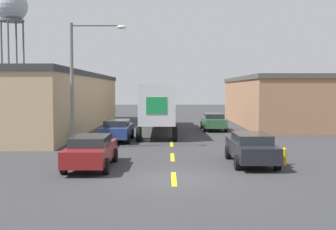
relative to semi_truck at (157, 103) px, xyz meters
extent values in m
plane|color=#333335|center=(1.11, -19.18, -2.35)|extent=(160.00, 160.00, 0.00)
cube|color=gold|center=(1.11, -19.13, -2.35)|extent=(0.20, 2.63, 0.01)
cube|color=gold|center=(1.11, -13.81, -2.35)|extent=(0.20, 2.63, 0.01)
cube|color=gold|center=(1.11, -8.48, -2.35)|extent=(0.20, 2.63, 0.01)
cube|color=tan|center=(-11.12, 2.39, -0.06)|extent=(10.92, 28.22, 4.59)
cube|color=#333338|center=(-11.12, 2.39, 2.44)|extent=(11.12, 28.42, 0.40)
cube|color=#9E7051|center=(13.96, 6.37, -0.17)|extent=(12.17, 19.26, 4.36)
cube|color=#4C4742|center=(13.96, 6.37, 2.21)|extent=(12.37, 19.46, 0.40)
cube|color=silver|center=(-0.10, 6.62, -0.32)|extent=(2.41, 3.04, 3.08)
cube|color=silver|center=(0.03, -1.61, 0.12)|extent=(2.70, 12.90, 2.79)
cube|color=#198442|center=(0.13, -8.06, 0.12)|extent=(1.37, 0.05, 1.12)
cylinder|color=black|center=(1.14, 7.02, -1.86)|extent=(0.30, 0.98, 0.98)
cylinder|color=black|center=(-1.36, 6.98, -1.86)|extent=(0.30, 0.98, 0.98)
cylinder|color=black|center=(1.15, 5.82, -1.86)|extent=(0.30, 0.98, 0.98)
cylinder|color=black|center=(-1.34, 5.78, -1.86)|extent=(0.30, 0.98, 0.98)
cylinder|color=black|center=(1.34, -5.83, -1.86)|extent=(0.30, 0.98, 0.98)
cylinder|color=black|center=(-1.15, -5.86, -1.86)|extent=(0.30, 0.98, 0.98)
cylinder|color=black|center=(1.36, -7.23, -1.86)|extent=(0.30, 0.98, 0.98)
cylinder|color=black|center=(-1.13, -7.26, -1.86)|extent=(0.30, 0.98, 0.98)
cube|color=black|center=(4.80, -15.82, -1.66)|extent=(1.76, 4.78, 0.71)
cube|color=#23282D|center=(4.80, -15.96, -1.10)|extent=(1.55, 2.48, 0.41)
cylinder|color=black|center=(5.68, -14.34, -2.01)|extent=(0.22, 0.68, 0.68)
cylinder|color=black|center=(3.92, -14.34, -2.01)|extent=(0.22, 0.68, 0.68)
cylinder|color=black|center=(5.68, -17.30, -2.01)|extent=(0.22, 0.68, 0.68)
cylinder|color=black|center=(3.92, -17.30, -2.01)|extent=(0.22, 0.68, 0.68)
cube|color=maroon|center=(-2.59, -16.75, -1.66)|extent=(1.76, 4.78, 0.71)
cube|color=#23282D|center=(-2.59, -16.90, -1.10)|extent=(1.55, 2.48, 0.41)
cylinder|color=black|center=(-1.71, -15.27, -2.01)|extent=(0.22, 0.68, 0.68)
cylinder|color=black|center=(-3.47, -15.27, -2.01)|extent=(0.22, 0.68, 0.68)
cylinder|color=black|center=(-1.71, -18.24, -2.01)|extent=(0.22, 0.68, 0.68)
cylinder|color=black|center=(-3.47, -18.24, -2.01)|extent=(0.22, 0.68, 0.68)
cube|color=navy|center=(-2.59, -6.94, -1.66)|extent=(1.76, 4.78, 0.71)
cube|color=#23282D|center=(-2.59, -7.08, -1.10)|extent=(1.55, 2.48, 0.41)
cylinder|color=black|center=(-1.71, -5.46, -2.01)|extent=(0.22, 0.68, 0.68)
cylinder|color=black|center=(-3.47, -5.46, -2.01)|extent=(0.22, 0.68, 0.68)
cylinder|color=black|center=(-1.71, -8.42, -2.01)|extent=(0.22, 0.68, 0.68)
cylinder|color=black|center=(-3.47, -8.42, -2.01)|extent=(0.22, 0.68, 0.68)
cube|color=#2D5B38|center=(4.80, 0.64, -1.66)|extent=(1.76, 4.78, 0.71)
cube|color=#23282D|center=(4.80, 0.50, -1.10)|extent=(1.55, 2.48, 0.41)
cylinder|color=black|center=(5.68, 2.12, -2.01)|extent=(0.22, 0.68, 0.68)
cylinder|color=black|center=(3.92, 2.12, -2.01)|extent=(0.22, 0.68, 0.68)
cylinder|color=black|center=(5.68, -0.84, -2.01)|extent=(0.22, 0.68, 0.68)
cylinder|color=black|center=(3.92, -0.84, -2.01)|extent=(0.22, 0.68, 0.68)
cylinder|color=#47474C|center=(-23.28, 35.20, 5.21)|extent=(0.28, 0.28, 15.12)
cylinder|color=#47474C|center=(-25.11, 37.04, 5.21)|extent=(0.28, 0.28, 15.12)
cylinder|color=#47474C|center=(-26.95, 35.20, 5.21)|extent=(0.28, 0.28, 15.12)
cylinder|color=#47474C|center=(-25.11, 33.37, 5.21)|extent=(0.28, 0.28, 15.12)
cylinder|color=#4C4C51|center=(-25.11, 35.20, 12.57)|extent=(3.95, 3.95, 0.30)
sphere|color=#939EA8|center=(-25.11, 35.20, 14.99)|extent=(5.24, 5.24, 5.24)
cylinder|color=slate|center=(-4.71, -11.09, 1.33)|extent=(0.20, 0.20, 7.36)
cylinder|color=slate|center=(-3.26, -11.09, 4.86)|extent=(2.90, 0.11, 0.11)
ellipsoid|color=silver|center=(-1.81, -11.09, 4.76)|extent=(0.56, 0.32, 0.22)
cylinder|color=gold|center=(6.33, -16.04, -2.02)|extent=(0.22, 0.22, 0.66)
sphere|color=gold|center=(6.33, -16.04, -1.64)|extent=(0.20, 0.20, 0.20)
camera|label=1|loc=(0.87, -35.57, 1.19)|focal=45.00mm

